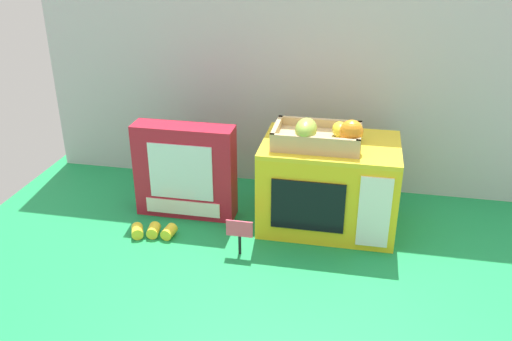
% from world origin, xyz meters
% --- Properties ---
extents(ground_plane, '(1.70, 1.70, 0.00)m').
position_xyz_m(ground_plane, '(0.00, 0.00, 0.00)').
color(ground_plane, '#198C47').
rests_on(ground_plane, ground).
extents(display_back_panel, '(1.61, 0.03, 0.76)m').
position_xyz_m(display_back_panel, '(0.00, 0.25, 0.38)').
color(display_back_panel, '#B7BABF').
rests_on(display_back_panel, ground).
extents(toy_microwave, '(0.37, 0.26, 0.25)m').
position_xyz_m(toy_microwave, '(0.14, -0.00, 0.12)').
color(toy_microwave, yellow).
rests_on(toy_microwave, ground).
extents(food_groups_crate, '(0.24, 0.15, 0.09)m').
position_xyz_m(food_groups_crate, '(0.12, -0.03, 0.28)').
color(food_groups_crate, tan).
rests_on(food_groups_crate, toy_microwave).
extents(cookie_set_box, '(0.29, 0.08, 0.28)m').
position_xyz_m(cookie_set_box, '(-0.27, -0.03, 0.14)').
color(cookie_set_box, '#B2192D').
rests_on(cookie_set_box, ground).
extents(price_sign, '(0.07, 0.01, 0.10)m').
position_xyz_m(price_sign, '(-0.07, -0.21, 0.07)').
color(price_sign, black).
rests_on(price_sign, ground).
extents(loose_toy_banana, '(0.13, 0.06, 0.03)m').
position_xyz_m(loose_toy_banana, '(-0.32, -0.17, 0.02)').
color(loose_toy_banana, yellow).
rests_on(loose_toy_banana, ground).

